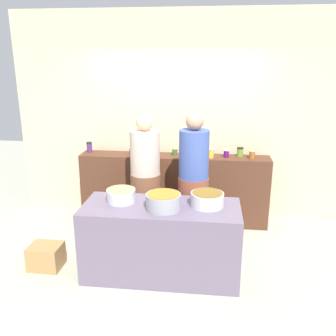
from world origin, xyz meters
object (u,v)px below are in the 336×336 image
(preserve_jar_3, at_px, (175,151))
(preserve_jar_8, at_px, (240,152))
(preserve_jar_6, at_px, (211,153))
(preserve_jar_1, at_px, (132,151))
(preserve_jar_5, at_px, (197,153))
(preserve_jar_4, at_px, (189,151))
(cooking_pot_center, at_px, (163,201))
(preserve_jar_9, at_px, (252,155))
(cook_in_cap, at_px, (193,190))
(cook_with_tongs, at_px, (146,185))
(preserve_jar_0, at_px, (89,147))
(cooking_pot_right, at_px, (207,199))
(bread_crate, at_px, (46,256))
(preserve_jar_2, at_px, (153,151))
(cooking_pot_left, at_px, (121,195))
(preserve_jar_7, at_px, (226,153))

(preserve_jar_3, height_order, preserve_jar_8, preserve_jar_8)
(preserve_jar_6, bearing_deg, preserve_jar_1, 176.27)
(preserve_jar_5, bearing_deg, preserve_jar_6, -13.71)
(preserve_jar_4, height_order, cooking_pot_center, preserve_jar_4)
(preserve_jar_3, bearing_deg, cooking_pot_center, -88.96)
(preserve_jar_6, relative_size, preserve_jar_9, 1.14)
(preserve_jar_1, bearing_deg, preserve_jar_5, -1.60)
(preserve_jar_1, distance_m, cook_in_cap, 1.25)
(preserve_jar_8, height_order, cook_with_tongs, cook_with_tongs)
(preserve_jar_0, xyz_separation_m, preserve_jar_3, (1.27, -0.03, -0.02))
(preserve_jar_4, bearing_deg, preserve_jar_1, -179.22)
(preserve_jar_3, relative_size, cooking_pot_right, 0.30)
(preserve_jar_5, xyz_separation_m, bread_crate, (-1.67, -1.43, -0.92))
(preserve_jar_1, distance_m, preserve_jar_2, 0.32)
(preserve_jar_2, bearing_deg, preserve_jar_1, 175.36)
(preserve_jar_9, relative_size, cooking_pot_left, 0.37)
(preserve_jar_0, xyz_separation_m, preserve_jar_6, (1.78, -0.12, -0.01))
(preserve_jar_9, height_order, cooking_pot_center, preserve_jar_9)
(preserve_jar_1, relative_size, preserve_jar_9, 0.84)
(preserve_jar_8, bearing_deg, cook_with_tongs, -152.55)
(cooking_pot_right, bearing_deg, preserve_jar_1, 129.27)
(preserve_jar_2, height_order, preserve_jar_6, preserve_jar_6)
(preserve_jar_3, xyz_separation_m, cook_with_tongs, (-0.32, -0.61, -0.31))
(preserve_jar_0, bearing_deg, preserve_jar_2, -4.19)
(preserve_jar_2, height_order, cooking_pot_center, preserve_jar_2)
(preserve_jar_5, bearing_deg, cooking_pot_right, -82.76)
(preserve_jar_9, bearing_deg, cooking_pot_center, -126.15)
(preserve_jar_4, bearing_deg, preserve_jar_7, -3.68)
(preserve_jar_4, relative_size, preserve_jar_8, 0.98)
(preserve_jar_0, height_order, preserve_jar_2, preserve_jar_0)
(preserve_jar_6, bearing_deg, preserve_jar_3, 170.00)
(preserve_jar_5, height_order, preserve_jar_8, preserve_jar_8)
(preserve_jar_3, bearing_deg, preserve_jar_4, -1.25)
(cooking_pot_center, bearing_deg, cooking_pot_right, 16.29)
(preserve_jar_6, xyz_separation_m, cooking_pot_left, (-0.97, -1.27, -0.18))
(preserve_jar_3, distance_m, preserve_jar_7, 0.73)
(preserve_jar_3, height_order, preserve_jar_4, preserve_jar_4)
(preserve_jar_7, bearing_deg, bread_crate, -145.40)
(preserve_jar_0, bearing_deg, preserve_jar_4, -1.29)
(preserve_jar_0, distance_m, preserve_jar_6, 1.78)
(cook_with_tongs, bearing_deg, preserve_jar_3, 62.14)
(preserve_jar_1, bearing_deg, cooking_pot_center, -66.33)
(preserve_jar_4, height_order, preserve_jar_9, preserve_jar_4)
(preserve_jar_5, bearing_deg, preserve_jar_8, 7.25)
(preserve_jar_9, relative_size, cook_in_cap, 0.07)
(preserve_jar_8, xyz_separation_m, cooking_pot_right, (-0.43, -1.41, -0.18))
(cooking_pot_left, relative_size, cooking_pot_right, 0.90)
(cook_in_cap, bearing_deg, cooking_pot_left, -144.40)
(preserve_jar_3, distance_m, preserve_jar_9, 1.08)
(cooking_pot_center, xyz_separation_m, cook_with_tongs, (-0.35, 0.90, -0.15))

